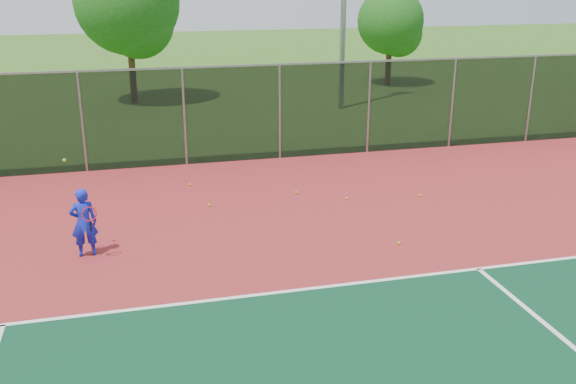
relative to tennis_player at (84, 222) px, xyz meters
name	(u,v)px	position (x,y,z in m)	size (l,w,h in m)	color
ground	(461,368)	(5.73, -5.64, -0.77)	(120.00, 120.00, 0.00)	#315F1B
court_apron	(407,305)	(5.73, -3.64, -0.76)	(30.00, 20.00, 0.02)	maroon
fence_back	(280,111)	(5.73, 6.36, 0.79)	(30.00, 0.06, 3.03)	black
tennis_player	(84,222)	(0.00, 0.00, 0.00)	(0.59, 0.62, 2.13)	#1523C7
practice_ball_0	(399,243)	(6.67, -1.09, -0.72)	(0.07, 0.07, 0.07)	#ACCA17
practice_ball_1	(189,185)	(2.59, 4.18, -0.72)	(0.07, 0.07, 0.07)	#ACCA17
practice_ball_2	(420,195)	(8.49, 1.75, -0.72)	(0.07, 0.07, 0.07)	#ACCA17
practice_ball_4	(346,198)	(6.50, 1.99, -0.72)	(0.07, 0.07, 0.07)	#ACCA17
practice_ball_6	(209,205)	(2.91, 2.37, -0.72)	(0.07, 0.07, 0.07)	#ACCA17
practice_ball_7	(296,193)	(5.33, 2.78, -0.72)	(0.07, 0.07, 0.07)	#ACCA17
tree_back_left	(130,7)	(1.48, 17.04, 3.49)	(4.62, 4.62, 6.79)	#3C2415
tree_back_mid	(393,24)	(14.70, 18.74, 2.39)	(3.43, 3.43, 5.04)	#3C2415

